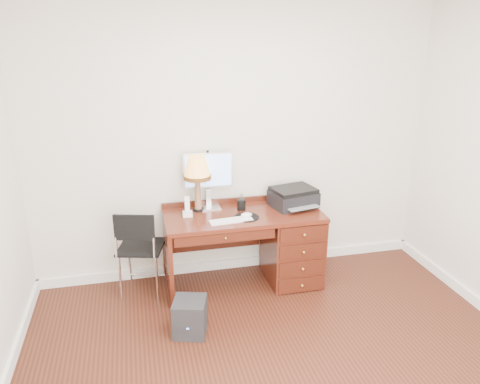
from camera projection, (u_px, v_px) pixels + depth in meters
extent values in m
plane|color=black|center=(288.00, 378.00, 3.42)|extent=(4.00, 4.00, 0.00)
plane|color=silver|center=(235.00, 144.00, 4.59)|extent=(4.00, 0.00, 4.00)
cube|color=white|center=(236.00, 263.00, 5.00)|extent=(4.00, 0.03, 0.10)
cube|color=#571F12|center=(243.00, 215.00, 4.46)|extent=(1.50, 0.65, 0.04)
cube|color=#571F12|center=(292.00, 246.00, 4.69)|extent=(0.50, 0.61, 0.71)
cube|color=#571F12|center=(169.00, 259.00, 4.43)|extent=(0.04, 0.61, 0.71)
cube|color=#45180D|center=(214.00, 231.00, 4.77)|extent=(0.96, 0.03, 0.39)
cube|color=#45180D|center=(225.00, 238.00, 4.15)|extent=(0.91, 0.03, 0.09)
sphere|color=#BF8C3F|center=(303.00, 261.00, 4.39)|extent=(0.03, 0.03, 0.03)
cube|color=silver|center=(209.00, 207.00, 4.59)|extent=(0.22, 0.17, 0.01)
cube|color=silver|center=(208.00, 197.00, 4.61)|extent=(0.05, 0.03, 0.17)
cube|color=silver|center=(208.00, 170.00, 4.50)|extent=(0.48, 0.07, 0.35)
cube|color=#4C8CF2|center=(208.00, 171.00, 4.48)|extent=(0.44, 0.03, 0.31)
cube|color=white|center=(231.00, 221.00, 4.27)|extent=(0.41, 0.15, 0.02)
cylinder|color=black|center=(246.00, 217.00, 4.36)|extent=(0.24, 0.24, 0.01)
ellipsoid|color=white|center=(246.00, 215.00, 4.35)|extent=(0.10, 0.07, 0.04)
cube|color=black|center=(293.00, 199.00, 4.63)|extent=(0.48, 0.41, 0.15)
cube|color=black|center=(294.00, 190.00, 4.59)|extent=(0.46, 0.39, 0.04)
cylinder|color=black|center=(198.00, 209.00, 4.53)|extent=(0.11, 0.11, 0.02)
cone|color=#936345|center=(198.00, 193.00, 4.48)|extent=(0.07, 0.07, 0.32)
cone|color=#FFB050|center=(197.00, 167.00, 4.39)|extent=(0.26, 0.26, 0.20)
cylinder|color=#593814|center=(197.00, 177.00, 4.43)|extent=(0.26, 0.26, 0.04)
cube|color=white|center=(188.00, 214.00, 4.39)|extent=(0.10, 0.10, 0.04)
cube|color=white|center=(187.00, 205.00, 4.36)|extent=(0.05, 0.06, 0.15)
cylinder|color=black|center=(241.00, 205.00, 4.54)|extent=(0.08, 0.08, 0.10)
cube|color=black|center=(141.00, 247.00, 4.44)|extent=(0.49, 0.49, 0.03)
cube|color=black|center=(140.00, 227.00, 4.17)|extent=(0.36, 0.12, 0.24)
cylinder|color=silver|center=(124.00, 262.00, 4.64)|extent=(0.02, 0.02, 0.46)
cylinder|color=silver|center=(159.00, 258.00, 4.71)|extent=(0.02, 0.02, 0.46)
cylinder|color=silver|center=(124.00, 279.00, 4.32)|extent=(0.02, 0.02, 0.46)
cylinder|color=silver|center=(162.00, 275.00, 4.39)|extent=(0.02, 0.02, 0.46)
cylinder|color=silver|center=(121.00, 238.00, 4.16)|extent=(0.02, 0.02, 0.40)
cylinder|color=silver|center=(160.00, 234.00, 4.23)|extent=(0.02, 0.02, 0.40)
cube|color=black|center=(190.00, 317.00, 3.88)|extent=(0.33, 0.33, 0.31)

